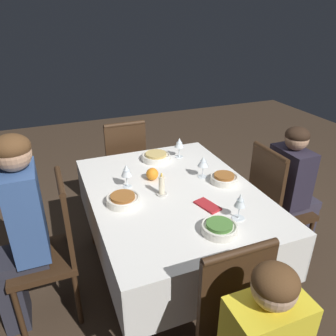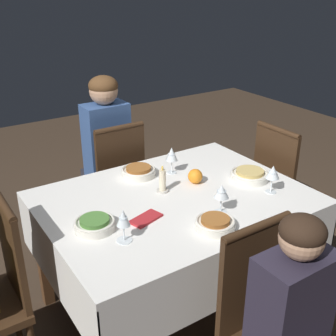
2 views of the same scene
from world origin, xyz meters
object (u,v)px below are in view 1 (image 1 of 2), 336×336
(bowl_east, at_px, (156,156))
(wine_glass_east, at_px, (179,143))
(wine_glass_south, at_px, (203,162))
(person_adult_denim, at_px, (19,226))
(chair_north, at_px, (52,246))
(bowl_south, at_px, (224,178))
(person_child_dark, at_px, (293,189))
(dining_table, at_px, (173,203))
(wine_glass_west, at_px, (240,201))
(bowl_west, at_px, (219,228))
(orange_fruit, at_px, (152,174))
(chair_east, at_px, (124,165))
(bowl_north, at_px, (123,199))
(wine_glass_north, at_px, (126,171))
(chair_south, at_px, (274,203))
(candle_centerpiece, at_px, (162,187))
(napkin_red_folded, at_px, (208,206))

(bowl_east, xyz_separation_m, wine_glass_east, (-0.02, -0.19, 0.09))
(wine_glass_south, bearing_deg, person_adult_denim, 93.60)
(chair_north, height_order, person_adult_denim, person_adult_denim)
(bowl_south, bearing_deg, person_child_dark, -95.21)
(dining_table, distance_m, wine_glass_west, 0.52)
(person_child_dark, relative_size, wine_glass_east, 6.85)
(bowl_west, height_order, orange_fruit, orange_fruit)
(chair_east, bearing_deg, bowl_west, 95.67)
(dining_table, distance_m, chair_east, 0.96)
(person_adult_denim, xyz_separation_m, bowl_east, (0.46, -0.98, 0.07))
(chair_east, distance_m, bowl_north, 1.04)
(bowl_north, bearing_deg, bowl_south, -89.07)
(bowl_north, bearing_deg, person_child_dark, -91.85)
(person_child_dark, xyz_separation_m, wine_glass_north, (0.22, 1.19, 0.27))
(person_adult_denim, bearing_deg, dining_table, 88.60)
(bowl_north, bearing_deg, person_adult_denim, 84.82)
(dining_table, xyz_separation_m, chair_south, (-0.07, -0.77, -0.13))
(person_child_dark, height_order, candle_centerpiece, person_child_dark)
(chair_north, bearing_deg, person_adult_denim, -90.00)
(person_child_dark, bearing_deg, napkin_red_folded, 102.25)
(bowl_south, xyz_separation_m, wine_glass_south, (0.12, 0.10, 0.09))
(chair_east, bearing_deg, dining_table, 95.16)
(chair_south, relative_size, wine_glass_north, 5.82)
(person_child_dark, distance_m, orange_fruit, 1.06)
(dining_table, height_order, wine_glass_north, wine_glass_north)
(chair_east, height_order, bowl_north, chair_east)
(napkin_red_folded, bearing_deg, dining_table, 25.14)
(wine_glass_north, height_order, bowl_east, wine_glass_north)
(bowl_east, bearing_deg, person_adult_denim, 115.25)
(chair_north, height_order, chair_east, same)
(wine_glass_east, bearing_deg, wine_glass_south, -177.39)
(chair_north, distance_m, person_adult_denim, 0.23)
(wine_glass_south, relative_size, napkin_red_folded, 0.88)
(person_adult_denim, distance_m, wine_glass_north, 0.69)
(bowl_north, relative_size, bowl_east, 0.91)
(person_adult_denim, bearing_deg, bowl_west, 62.47)
(bowl_south, relative_size, candle_centerpiece, 1.22)
(candle_centerpiece, bearing_deg, chair_north, 86.19)
(bowl_south, xyz_separation_m, bowl_west, (-0.47, 0.30, -0.00))
(person_child_dark, height_order, bowl_west, person_child_dark)
(wine_glass_west, relative_size, wine_glass_east, 1.01)
(wine_glass_west, bearing_deg, dining_table, 27.45)
(person_child_dark, height_order, wine_glass_north, person_child_dark)
(dining_table, distance_m, orange_fruit, 0.25)
(bowl_north, relative_size, wine_glass_south, 1.31)
(chair_south, height_order, wine_glass_south, chair_south)
(dining_table, height_order, person_child_dark, person_child_dark)
(bowl_east, bearing_deg, bowl_west, -180.00)
(bowl_south, height_order, orange_fruit, orange_fruit)
(dining_table, relative_size, wine_glass_south, 8.95)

